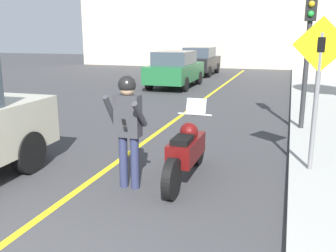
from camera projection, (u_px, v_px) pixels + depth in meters
The scene contains 8 objects.
road_center_line at pixel (156, 134), 9.38m from camera, with size 0.12×36.00×0.01m.
building_backdrop at pixel (258, 12), 26.71m from camera, with size 28.00×1.20×8.03m.
motorcycle at pixel (187, 151), 6.34m from camera, with size 0.62×2.29×1.30m.
person_biker at pixel (128, 120), 5.84m from camera, with size 0.59×0.49×1.82m.
crossing_sign at pixel (318, 80), 6.20m from camera, with size 0.91×0.08×2.59m.
traffic_light at pixel (309, 32), 8.92m from camera, with size 0.26×0.30×3.37m.
parked_car_green at pixel (175, 69), 17.55m from camera, with size 1.88×4.20×1.68m.
parked_car_black at pixel (200, 61), 23.02m from camera, with size 1.88×4.20×1.68m.
Camera 1 is at (2.50, -2.52, 2.43)m, focal length 40.00 mm.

